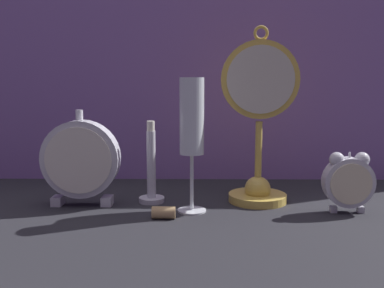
{
  "coord_description": "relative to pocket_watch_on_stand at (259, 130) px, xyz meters",
  "views": [
    {
      "loc": [
        0.01,
        -0.74,
        0.24
      ],
      "look_at": [
        0.0,
        0.08,
        0.12
      ],
      "focal_mm": 40.0,
      "sensor_mm": 36.0,
      "label": 1
    }
  ],
  "objects": [
    {
      "name": "ground_plane",
      "position": [
        -0.13,
        -0.11,
        -0.15
      ],
      "size": [
        4.0,
        4.0,
        0.0
      ],
      "primitive_type": "plane",
      "color": "#232328"
    },
    {
      "name": "fabric_backdrop_drape",
      "position": [
        -0.13,
        0.21,
        0.14
      ],
      "size": [
        1.43,
        0.01,
        0.57
      ],
      "primitive_type": "cube",
      "color": "#8460A8",
      "rests_on": "ground_plane"
    },
    {
      "name": "pocket_watch_on_stand",
      "position": [
        0.0,
        0.0,
        0.0
      ],
      "size": [
        0.16,
        0.12,
        0.35
      ],
      "color": "gold",
      "rests_on": "ground_plane"
    },
    {
      "name": "alarm_clock_twin_bell",
      "position": [
        0.16,
        -0.07,
        -0.08
      ],
      "size": [
        0.09,
        0.03,
        0.12
      ],
      "color": "silver",
      "rests_on": "ground_plane"
    },
    {
      "name": "mantel_clock_silver",
      "position": [
        -0.35,
        -0.03,
        -0.06
      ],
      "size": [
        0.15,
        0.04,
        0.19
      ],
      "color": "silver",
      "rests_on": "ground_plane"
    },
    {
      "name": "champagne_flute",
      "position": [
        -0.13,
        -0.07,
        0.02
      ],
      "size": [
        0.05,
        0.05,
        0.25
      ],
      "color": "silver",
      "rests_on": "ground_plane"
    },
    {
      "name": "brass_candlestick",
      "position": [
        -0.22,
        -0.01,
        -0.09
      ],
      "size": [
        0.05,
        0.05,
        0.17
      ],
      "color": "silver",
      "rests_on": "ground_plane"
    },
    {
      "name": "wine_cork",
      "position": [
        -0.18,
        -0.11,
        -0.14
      ],
      "size": [
        0.04,
        0.02,
        0.02
      ],
      "primitive_type": "cylinder",
      "rotation": [
        0.0,
        1.57,
        0.0
      ],
      "color": "tan",
      "rests_on": "ground_plane"
    }
  ]
}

